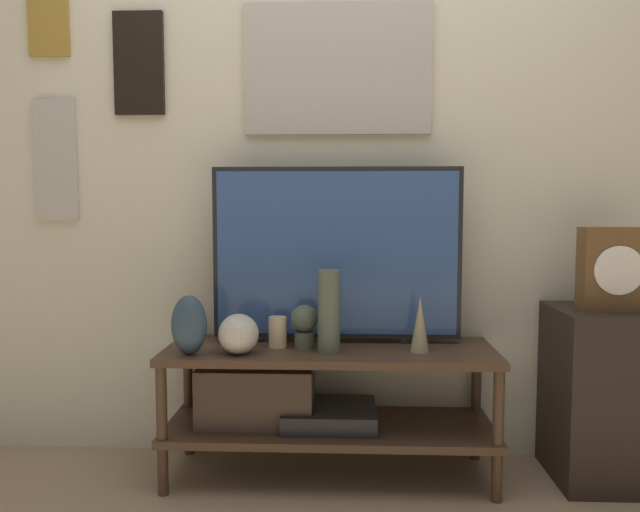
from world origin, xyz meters
The scene contains 12 objects.
ground_plane centered at (0.00, 0.00, 0.00)m, with size 12.00×12.00×0.00m, color #997F60.
wall_back centered at (-0.01, 0.53, 1.36)m, with size 6.40×0.08×2.70m.
media_console centered at (-0.10, 0.26, 0.32)m, with size 1.27×0.44×0.51m.
television centered at (0.02, 0.36, 0.87)m, with size 0.98×0.05×0.70m.
vase_tall_ceramic centered at (0.00, 0.18, 0.67)m, with size 0.08×0.08×0.31m.
vase_urn_stoneware centered at (-0.51, 0.13, 0.62)m, with size 0.13×0.11×0.22m.
vase_slim_bronze centered at (0.34, 0.21, 0.62)m, with size 0.07×0.07×0.21m.
vase_round_glass centered at (-0.33, 0.14, 0.59)m, with size 0.15×0.15×0.15m.
candle_jar centered at (-0.20, 0.26, 0.57)m, with size 0.07×0.07×0.12m.
decorative_bust centered at (-0.10, 0.25, 0.61)m, with size 0.10×0.10×0.17m.
side_table centered at (1.04, 0.28, 0.33)m, with size 0.35×0.40×0.67m.
mantel_clock centered at (1.06, 0.25, 0.82)m, with size 0.24×0.11×0.31m.
Camera 1 is at (0.07, -2.11, 1.06)m, focal length 35.00 mm.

